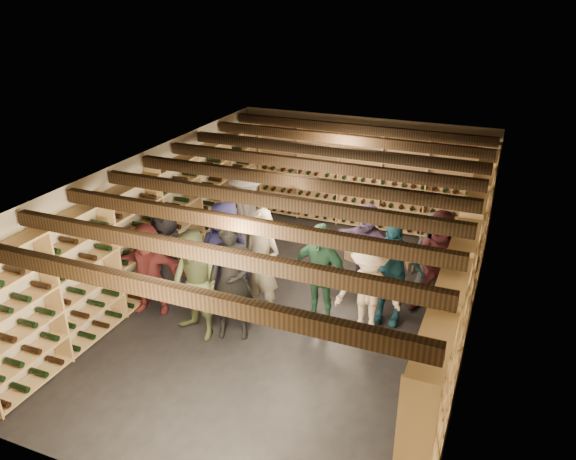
# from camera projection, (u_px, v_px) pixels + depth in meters

# --- Properties ---
(ground) EXTENTS (8.00, 8.00, 0.00)m
(ground) POSITION_uv_depth(u_px,v_px,m) (294.00, 310.00, 9.34)
(ground) COLOR black
(ground) RESTS_ON ground
(walls) EXTENTS (5.52, 8.02, 2.40)m
(walls) POSITION_uv_depth(u_px,v_px,m) (295.00, 245.00, 8.85)
(walls) COLOR #B3A78B
(walls) RESTS_ON ground
(ceiling) EXTENTS (5.50, 8.00, 0.01)m
(ceiling) POSITION_uv_depth(u_px,v_px,m) (295.00, 172.00, 8.36)
(ceiling) COLOR beige
(ceiling) RESTS_ON walls
(ceiling_joists) EXTENTS (5.40, 7.12, 0.18)m
(ceiling_joists) POSITION_uv_depth(u_px,v_px,m) (295.00, 181.00, 8.41)
(ceiling_joists) COLOR black
(ceiling_joists) RESTS_ON ground
(wine_rack_left) EXTENTS (0.32, 7.50, 2.15)m
(wine_rack_left) POSITION_uv_depth(u_px,v_px,m) (158.00, 227.00, 9.79)
(wine_rack_left) COLOR tan
(wine_rack_left) RESTS_ON ground
(wine_rack_right) EXTENTS (0.32, 7.50, 2.15)m
(wine_rack_right) POSITION_uv_depth(u_px,v_px,m) (462.00, 283.00, 8.00)
(wine_rack_right) COLOR tan
(wine_rack_right) RESTS_ON ground
(wine_rack_back) EXTENTS (4.70, 0.30, 2.15)m
(wine_rack_back) POSITION_uv_depth(u_px,v_px,m) (360.00, 180.00, 12.13)
(wine_rack_back) COLOR tan
(wine_rack_back) RESTS_ON ground
(crate_stack_left) EXTENTS (0.59, 0.49, 0.51)m
(crate_stack_left) POSITION_uv_depth(u_px,v_px,m) (360.00, 248.00, 10.91)
(crate_stack_left) COLOR tan
(crate_stack_left) RESTS_ON ground
(crate_stack_right) EXTENTS (0.59, 0.50, 0.68)m
(crate_stack_right) POSITION_uv_depth(u_px,v_px,m) (379.00, 270.00, 9.91)
(crate_stack_right) COLOR tan
(crate_stack_right) RESTS_ON ground
(crate_loose) EXTENTS (0.58, 0.48, 0.17)m
(crate_loose) POSITION_uv_depth(u_px,v_px,m) (420.00, 263.00, 10.69)
(crate_loose) COLOR tan
(crate_loose) RESTS_ON ground
(person_0) EXTENTS (0.89, 0.67, 1.65)m
(person_0) POSITION_uv_depth(u_px,v_px,m) (167.00, 252.00, 9.47)
(person_0) COLOR black
(person_0) RESTS_ON ground
(person_1) EXTENTS (0.81, 0.67, 1.91)m
(person_1) POSITION_uv_depth(u_px,v_px,m) (232.00, 281.00, 8.29)
(person_1) COLOR black
(person_1) RESTS_ON ground
(person_2) EXTENTS (1.02, 0.90, 1.74)m
(person_2) POSITION_uv_depth(u_px,v_px,m) (195.00, 286.00, 8.33)
(person_2) COLOR #4B5636
(person_2) RESTS_ON ground
(person_3) EXTENTS (1.09, 0.79, 1.52)m
(person_3) POSITION_uv_depth(u_px,v_px,m) (368.00, 291.00, 8.40)
(person_3) COLOR beige
(person_3) RESTS_ON ground
(person_4) EXTENTS (1.05, 0.47, 1.78)m
(person_4) POSITION_uv_depth(u_px,v_px,m) (390.00, 271.00, 8.71)
(person_4) COLOR #1D5570
(person_4) RESTS_ON ground
(person_5) EXTENTS (1.50, 0.74, 1.55)m
(person_5) POSITION_uv_depth(u_px,v_px,m) (148.00, 269.00, 9.03)
(person_5) COLOR maroon
(person_5) RESTS_ON ground
(person_6) EXTENTS (0.99, 0.73, 1.85)m
(person_6) POSITION_uv_depth(u_px,v_px,m) (226.00, 256.00, 9.10)
(person_6) COLOR #1D1C47
(person_6) RESTS_ON ground
(person_7) EXTENTS (0.74, 0.56, 1.83)m
(person_7) POSITION_uv_depth(u_px,v_px,m) (262.00, 265.00, 8.86)
(person_7) COLOR gray
(person_7) RESTS_ON ground
(person_8) EXTENTS (0.93, 0.76, 1.80)m
(person_8) POSITION_uv_depth(u_px,v_px,m) (441.00, 265.00, 8.87)
(person_8) COLOR #3E171C
(person_8) RESTS_ON ground
(person_9) EXTENTS (1.35, 0.95, 1.91)m
(person_9) POSITION_uv_depth(u_px,v_px,m) (246.00, 216.00, 10.57)
(person_9) COLOR #A39A94
(person_9) RESTS_ON ground
(person_10) EXTENTS (1.05, 0.59, 1.69)m
(person_10) POSITION_uv_depth(u_px,v_px,m) (319.00, 274.00, 8.72)
(person_10) COLOR #25533C
(person_10) RESTS_ON ground
(person_11) EXTENTS (1.50, 0.75, 1.54)m
(person_11) POSITION_uv_depth(u_px,v_px,m) (366.00, 245.00, 9.83)
(person_11) COLOR #644E7B
(person_11) RESTS_ON ground
(person_12) EXTENTS (0.89, 0.74, 1.57)m
(person_12) POSITION_uv_depth(u_px,v_px,m) (434.00, 256.00, 9.41)
(person_12) COLOR #2F3034
(person_12) RESTS_ON ground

